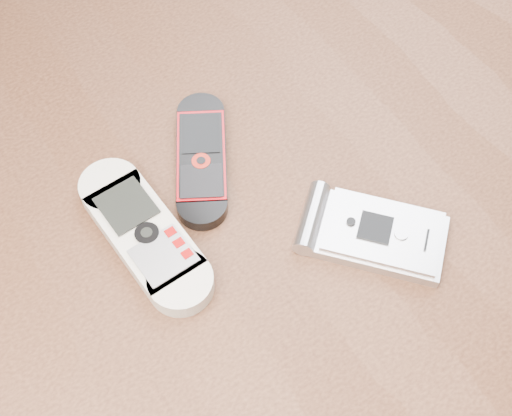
% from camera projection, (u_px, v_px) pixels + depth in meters
% --- Properties ---
extents(table, '(1.20, 0.80, 0.75)m').
position_uv_depth(table, '(252.00, 276.00, 0.66)').
color(table, black).
rests_on(table, ground).
extents(nokia_white, '(0.06, 0.16, 0.02)m').
position_uv_depth(nokia_white, '(144.00, 233.00, 0.56)').
color(nokia_white, beige).
rests_on(nokia_white, table).
extents(nokia_black_red, '(0.10, 0.14, 0.01)m').
position_uv_depth(nokia_black_red, '(201.00, 158.00, 0.60)').
color(nokia_black_red, black).
rests_on(nokia_black_red, table).
extents(motorola_razr, '(0.12, 0.13, 0.02)m').
position_uv_depth(motorola_razr, '(378.00, 233.00, 0.56)').
color(motorola_razr, '#B3B4B8').
rests_on(motorola_razr, table).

